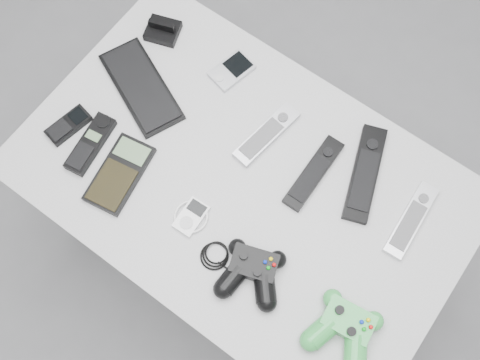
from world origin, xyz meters
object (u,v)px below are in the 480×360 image
Objects in this scene: cordless_handset at (90,144)px; controller_black at (252,271)px; pda at (232,70)px; calculator at (120,174)px; mobile_phone at (68,125)px; remote_black_b at (365,173)px; desk at (243,189)px; pda_keyboard at (141,86)px; remote_silver_a at (267,134)px; controller_green at (345,327)px; mp3_player at (191,217)px; remote_black_a at (314,173)px; remote_silver_b at (411,220)px.

cordless_handset is 0.65× the size of controller_black.
pda is 0.39m from calculator.
remote_black_b is at bearing 37.07° from mobile_phone.
cordless_handset is at bearing -170.15° from remote_black_b.
pda_keyboard reaches higher than desk.
cordless_handset is (-0.33, -0.28, 0.00)m from remote_silver_a.
remote_black_b is 1.00× the size of controller_black.
remote_black_b is (0.23, 0.18, 0.07)m from desk.
pda_keyboard is at bearing 157.44° from controller_green.
mp3_player is 0.19m from controller_black.
mobile_phone is at bearing -110.51° from pda.
pda_keyboard is 0.35m from remote_silver_a.
cordless_handset is (-0.16, -0.37, 0.00)m from pda.
remote_black_a is 1.82× the size of mobile_phone.
remote_black_b is 0.74m from mobile_phone.
mp3_player is (-0.17, -0.26, -0.00)m from remote_black_a.
pda_keyboard is at bearing -175.60° from remote_silver_b.
remote_silver_a is 1.20× the size of cordless_handset.
remote_black_b reaches higher than remote_silver_a.
remote_silver_a reaches higher than pda.
pda_keyboard is 0.21m from mobile_phone.
desk is 0.37m from pda_keyboard.
controller_green is (0.25, -0.26, 0.02)m from remote_black_a.
remote_silver_b is at bearing 7.39° from remote_black_a.
remote_silver_a is 1.02× the size of calculator.
remote_black_a is 1.27× the size of cordless_handset.
remote_silver_b is (0.58, -0.08, 0.00)m from pda.
pda_keyboard is at bearing -120.05° from pda.
remote_black_a is 0.12m from remote_black_b.
remote_silver_b is at bearing 31.37° from pda_keyboard.
calculator is (-0.38, -0.28, -0.00)m from remote_black_a.
controller_black is 0.24m from controller_green.
remote_silver_b reaches higher than pda_keyboard.
pda is at bearing 73.02° from calculator.
remote_black_a is at bearing 41.17° from desk.
remote_silver_b is (0.38, 0.15, 0.07)m from desk.
desk is 5.39× the size of remote_silver_b.
remote_black_b is at bearing 107.24° from controller_green.
cordless_handset is (-0.48, -0.26, 0.00)m from remote_black_a.
cordless_handset is (-0.59, -0.33, 0.00)m from remote_black_b.
desk is 0.31m from pda.
mobile_phone is at bearing -162.18° from desk.
remote_silver_a is at bearing 36.87° from pda_keyboard.
pda is at bearing 112.22° from controller_black.
controller_green reaches higher than calculator.
pda_keyboard is at bearing 107.26° from calculator.
pda_keyboard is 0.49m from remote_black_a.
remote_black_a is at bearing -6.36° from pda.
remote_silver_b is 0.86m from mobile_phone.
remote_silver_b is (0.25, 0.04, -0.00)m from remote_black_a.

